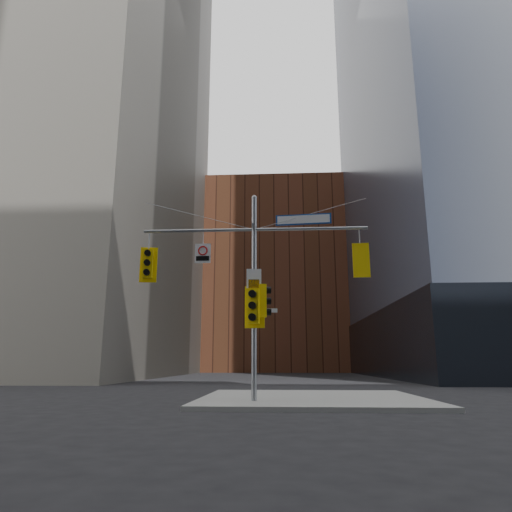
# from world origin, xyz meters

# --- Properties ---
(ground) EXTENTS (160.00, 160.00, 0.00)m
(ground) POSITION_xyz_m (0.00, 0.00, 0.00)
(ground) COLOR black
(ground) RESTS_ON ground
(sidewalk_corner) EXTENTS (8.00, 8.00, 0.15)m
(sidewalk_corner) POSITION_xyz_m (2.00, 4.00, 0.07)
(sidewalk_corner) COLOR gray
(sidewalk_corner) RESTS_ON ground
(tower_nw) EXTENTS (36.00, 36.00, 80.00)m
(tower_nw) POSITION_xyz_m (-28.00, 32.00, 40.00)
(tower_nw) COLOR gray
(tower_nw) RESTS_ON ground
(brick_midrise) EXTENTS (26.00, 20.00, 28.00)m
(brick_midrise) POSITION_xyz_m (0.00, 58.00, 14.00)
(brick_midrise) COLOR brown
(brick_midrise) RESTS_ON ground
(signal_assembly) EXTENTS (8.00, 0.80, 7.30)m
(signal_assembly) POSITION_xyz_m (0.00, 1.99, 4.42)
(signal_assembly) COLOR gray
(signal_assembly) RESTS_ON ground
(traffic_light_west_arm) EXTENTS (0.61, 0.53, 1.28)m
(traffic_light_west_arm) POSITION_xyz_m (-3.79, 2.01, 4.80)
(traffic_light_west_arm) COLOR yellow
(traffic_light_west_arm) RESTS_ON ground
(traffic_light_east_arm) EXTENTS (0.58, 0.47, 1.20)m
(traffic_light_east_arm) POSITION_xyz_m (3.70, 1.99, 4.80)
(traffic_light_east_arm) COLOR yellow
(traffic_light_east_arm) RESTS_ON ground
(traffic_light_pole_side) EXTENTS (0.48, 0.41, 1.13)m
(traffic_light_pole_side) POSITION_xyz_m (0.33, 2.01, 3.44)
(traffic_light_pole_side) COLOR yellow
(traffic_light_pole_side) RESTS_ON ground
(traffic_light_pole_front) EXTENTS (0.69, 0.59, 1.44)m
(traffic_light_pole_front) POSITION_xyz_m (0.00, 1.73, 3.23)
(traffic_light_pole_front) COLOR yellow
(traffic_light_pole_front) RESTS_ON ground
(street_sign_blade) EXTENTS (1.97, 0.23, 0.38)m
(street_sign_blade) POSITION_xyz_m (1.76, 2.00, 6.35)
(street_sign_blade) COLOR navy
(street_sign_blade) RESTS_ON ground
(regulatory_sign_arm) EXTENTS (0.56, 0.06, 0.70)m
(regulatory_sign_arm) POSITION_xyz_m (-1.83, 1.97, 5.17)
(regulatory_sign_arm) COLOR silver
(regulatory_sign_arm) RESTS_ON ground
(regulatory_sign_pole) EXTENTS (0.51, 0.07, 0.67)m
(regulatory_sign_pole) POSITION_xyz_m (0.00, 1.88, 4.19)
(regulatory_sign_pole) COLOR silver
(regulatory_sign_pole) RESTS_ON ground
(street_blade_ew) EXTENTS (0.70, 0.12, 0.14)m
(street_blade_ew) POSITION_xyz_m (0.45, 2.00, 3.11)
(street_blade_ew) COLOR silver
(street_blade_ew) RESTS_ON ground
(street_blade_ns) EXTENTS (0.11, 0.81, 0.16)m
(street_blade_ns) POSITION_xyz_m (0.00, 2.45, 2.71)
(street_blade_ns) COLOR #145926
(street_blade_ns) RESTS_ON ground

